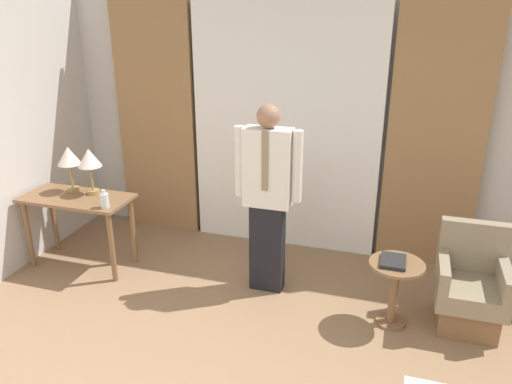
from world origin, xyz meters
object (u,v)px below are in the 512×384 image
desk (78,209)px  table_lamp_right (89,160)px  side_table (395,283)px  armchair (469,290)px  bottle_near_edge (104,200)px  book (393,261)px  person (268,193)px  table_lamp_left (69,158)px

desk → table_lamp_right: (0.12, 0.12, 0.47)m
side_table → armchair: bearing=17.0°
bottle_near_edge → book: 2.57m
desk → armchair: armchair is taller
table_lamp_right → bottle_near_edge: table_lamp_right is taller
side_table → bottle_near_edge: bearing=-179.1°
desk → armchair: (3.59, 0.07, -0.29)m
table_lamp_right → armchair: 3.55m
armchair → book: bearing=-163.3°
person → armchair: (1.71, -0.06, -0.62)m
person → side_table: bearing=-11.8°
bottle_near_edge → table_lamp_left: bearing=153.2°
desk → bottle_near_edge: (0.42, -0.15, 0.20)m
bottle_near_edge → book: bearing=0.8°
person → side_table: 1.28m
person → side_table: (1.13, -0.24, -0.56)m
person → side_table: person is taller
desk → book: bearing=-2.3°
table_lamp_right → bottle_near_edge: bearing=-41.6°
desk → table_lamp_right: 0.50m
side_table → table_lamp_left: bearing=175.8°
table_lamp_left → side_table: 3.21m
bottle_near_edge → armchair: size_ratio=0.21×
table_lamp_right → person: size_ratio=0.27×
desk → side_table: desk is taller
bottle_near_edge → side_table: 2.62m
table_lamp_left → person: bearing=0.1°
table_lamp_right → person: person is taller
armchair → side_table: 0.61m
table_lamp_left → person: (1.99, 0.00, -0.14)m
desk → person: (1.88, 0.12, 0.33)m
armchair → book: 0.69m
bottle_near_edge → armchair: (3.17, 0.22, -0.49)m
armchair → bottle_near_edge: bearing=-176.1°
table_lamp_right → armchair: table_lamp_right is taller
bottle_near_edge → armchair: 3.21m
person → bottle_near_edge: bearing=-169.3°
table_lamp_right → book: table_lamp_right is taller
table_lamp_left → armchair: 3.78m
armchair → table_lamp_right: bearing=179.1°
table_lamp_right → person: (1.76, 0.00, -0.14)m
desk → armchair: size_ratio=1.26×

